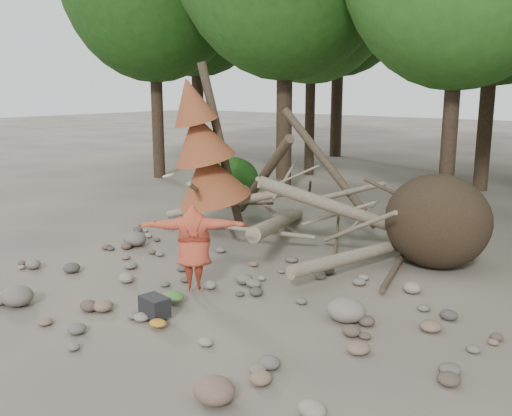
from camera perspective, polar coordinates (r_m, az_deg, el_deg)
The scene contains 13 objects.
ground at distance 10.45m, azimuth -5.19°, elevation -8.89°, with size 120.00×120.00×0.00m, color #514C44.
deadfall_pile at distance 12.57m, azimuth 15.09°, elevation -1.13°, with size 8.55×5.24×3.30m.
dead_conifer at distance 14.45m, azimuth -5.21°, elevation 5.60°, with size 2.06×2.16×4.35m.
bush_left at distance 19.04m, azimuth -2.47°, elevation 2.97°, with size 1.80×1.80×1.44m, color #1F4E14.
bush_mid at distance 16.32m, azimuth 16.03°, elevation 0.41°, with size 1.40×1.40×1.12m, color #2A631C.
frisbee_thrower at distance 10.39m, azimuth -6.25°, elevation -3.94°, with size 2.28×1.64×1.99m.
backpack at distance 9.59m, azimuth -10.10°, elevation -9.97°, with size 0.48×0.32×0.32m, color black.
cloth_green at distance 10.22m, azimuth -8.28°, elevation -9.00°, with size 0.43×0.36×0.16m, color #3B6E2C.
cloth_orange at distance 9.25m, azimuth -9.78°, elevation -11.55°, with size 0.29×0.24×0.11m, color #BB7720.
boulder_front_left at distance 10.81m, azimuth -22.77°, elevation -8.11°, with size 0.59×0.53×0.35m, color #696157.
boulder_front_right at distance 7.20m, azimuth -4.20°, elevation -17.72°, with size 0.53×0.48×0.32m, color brown.
boulder_mid_right at distance 9.46m, azimuth 9.00°, elevation -10.04°, with size 0.64×0.58×0.39m, color gray.
boulder_mid_left at distance 13.88m, azimuth -12.03°, elevation -3.03°, with size 0.59×0.53×0.35m, color #695F58.
Camera 1 is at (6.73, -7.07, 3.74)m, focal length 40.00 mm.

